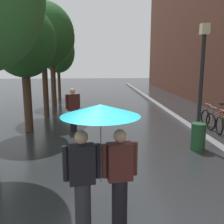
{
  "coord_description": "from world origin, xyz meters",
  "views": [
    {
      "loc": [
        -0.65,
        -3.52,
        2.68
      ],
      "look_at": [
        -0.24,
        3.19,
        1.35
      ],
      "focal_mm": 40.2,
      "sensor_mm": 36.0,
      "label": 1
    }
  ],
  "objects_px": {
    "couple_under_umbrella": "(101,145)",
    "pedestrian_walking_midground": "(73,109)",
    "parked_bicycle_5": "(222,120)",
    "parked_bicycle_6": "(216,117)",
    "street_lamp_post": "(202,76)",
    "street_tree_2": "(43,35)",
    "street_tree_3": "(51,38)",
    "litter_bin": "(198,137)",
    "street_tree_4": "(58,52)",
    "street_tree_1": "(24,42)"
  },
  "relations": [
    {
      "from": "street_tree_4",
      "to": "couple_under_umbrella",
      "type": "xyz_separation_m",
      "value": [
        2.94,
        -15.84,
        -2.02
      ]
    },
    {
      "from": "parked_bicycle_6",
      "to": "street_lamp_post",
      "type": "relative_size",
      "value": 0.3
    },
    {
      "from": "street_tree_4",
      "to": "parked_bicycle_5",
      "type": "xyz_separation_m",
      "value": [
        7.96,
        -9.96,
        -3.07
      ]
    },
    {
      "from": "street_tree_2",
      "to": "pedestrian_walking_midground",
      "type": "distance_m",
      "value": 4.54
    },
    {
      "from": "street_tree_3",
      "to": "street_lamp_post",
      "type": "relative_size",
      "value": 1.53
    },
    {
      "from": "street_tree_2",
      "to": "street_tree_4",
      "type": "bearing_deg",
      "value": 92.77
    },
    {
      "from": "parked_bicycle_5",
      "to": "litter_bin",
      "type": "height_order",
      "value": "parked_bicycle_5"
    },
    {
      "from": "parked_bicycle_5",
      "to": "parked_bicycle_6",
      "type": "bearing_deg",
      "value": 82.08
    },
    {
      "from": "couple_under_umbrella",
      "to": "street_lamp_post",
      "type": "relative_size",
      "value": 0.54
    },
    {
      "from": "parked_bicycle_6",
      "to": "pedestrian_walking_midground",
      "type": "xyz_separation_m",
      "value": [
        -6.11,
        -0.63,
        0.53
      ]
    },
    {
      "from": "street_tree_3",
      "to": "pedestrian_walking_midground",
      "type": "distance_m",
      "value": 7.51
    },
    {
      "from": "street_tree_2",
      "to": "litter_bin",
      "type": "distance_m",
      "value": 8.57
    },
    {
      "from": "street_tree_1",
      "to": "pedestrian_walking_midground",
      "type": "relative_size",
      "value": 2.8
    },
    {
      "from": "street_tree_3",
      "to": "street_lamp_post",
      "type": "height_order",
      "value": "street_tree_3"
    },
    {
      "from": "street_lamp_post",
      "to": "parked_bicycle_6",
      "type": "bearing_deg",
      "value": 54.42
    },
    {
      "from": "street_lamp_post",
      "to": "litter_bin",
      "type": "height_order",
      "value": "street_lamp_post"
    },
    {
      "from": "pedestrian_walking_midground",
      "to": "street_lamp_post",
      "type": "bearing_deg",
      "value": -26.29
    },
    {
      "from": "couple_under_umbrella",
      "to": "pedestrian_walking_midground",
      "type": "relative_size",
      "value": 1.21
    },
    {
      "from": "street_tree_2",
      "to": "parked_bicycle_5",
      "type": "relative_size",
      "value": 4.84
    },
    {
      "from": "street_tree_1",
      "to": "street_lamp_post",
      "type": "distance_m",
      "value": 6.4
    },
    {
      "from": "street_tree_1",
      "to": "couple_under_umbrella",
      "type": "bearing_deg",
      "value": -65.69
    },
    {
      "from": "street_tree_2",
      "to": "pedestrian_walking_midground",
      "type": "relative_size",
      "value": 3.25
    },
    {
      "from": "street_tree_1",
      "to": "parked_bicycle_5",
      "type": "distance_m",
      "value": 8.32
    },
    {
      "from": "couple_under_umbrella",
      "to": "street_tree_3",
      "type": "bearing_deg",
      "value": 102.66
    },
    {
      "from": "street_tree_4",
      "to": "parked_bicycle_5",
      "type": "bearing_deg",
      "value": -51.4
    },
    {
      "from": "street_tree_4",
      "to": "street_lamp_post",
      "type": "distance_m",
      "value": 13.46
    },
    {
      "from": "parked_bicycle_5",
      "to": "parked_bicycle_6",
      "type": "xyz_separation_m",
      "value": [
        0.1,
        0.73,
        0.0
      ]
    },
    {
      "from": "pedestrian_walking_midground",
      "to": "street_tree_3",
      "type": "bearing_deg",
      "value": 105.53
    },
    {
      "from": "parked_bicycle_6",
      "to": "street_tree_1",
      "type": "bearing_deg",
      "value": -175.88
    },
    {
      "from": "street_tree_3",
      "to": "street_tree_4",
      "type": "distance_m",
      "value": 3.41
    },
    {
      "from": "parked_bicycle_6",
      "to": "pedestrian_walking_midground",
      "type": "bearing_deg",
      "value": -174.16
    },
    {
      "from": "street_tree_1",
      "to": "couple_under_umbrella",
      "type": "distance_m",
      "value": 6.92
    },
    {
      "from": "parked_bicycle_6",
      "to": "street_tree_3",
      "type": "bearing_deg",
      "value": 143.35
    },
    {
      "from": "couple_under_umbrella",
      "to": "parked_bicycle_6",
      "type": "bearing_deg",
      "value": 52.23
    },
    {
      "from": "couple_under_umbrella",
      "to": "pedestrian_walking_midground",
      "type": "distance_m",
      "value": 6.09
    },
    {
      "from": "parked_bicycle_5",
      "to": "street_lamp_post",
      "type": "height_order",
      "value": "street_lamp_post"
    },
    {
      "from": "parked_bicycle_5",
      "to": "pedestrian_walking_midground",
      "type": "xyz_separation_m",
      "value": [
        -6.01,
        0.11,
        0.53
      ]
    },
    {
      "from": "street_tree_2",
      "to": "street_tree_3",
      "type": "height_order",
      "value": "street_tree_3"
    },
    {
      "from": "street_tree_3",
      "to": "litter_bin",
      "type": "bearing_deg",
      "value": -56.76
    },
    {
      "from": "street_tree_3",
      "to": "street_lamp_post",
      "type": "distance_m",
      "value": 10.65
    },
    {
      "from": "street_tree_3",
      "to": "parked_bicycle_6",
      "type": "bearing_deg",
      "value": -36.65
    },
    {
      "from": "street_tree_3",
      "to": "couple_under_umbrella",
      "type": "distance_m",
      "value": 13.1
    },
    {
      "from": "parked_bicycle_6",
      "to": "pedestrian_walking_midground",
      "type": "distance_m",
      "value": 6.17
    },
    {
      "from": "parked_bicycle_6",
      "to": "street_tree_2",
      "type": "bearing_deg",
      "value": 163.34
    },
    {
      "from": "street_lamp_post",
      "to": "parked_bicycle_5",
      "type": "bearing_deg",
      "value": 47.03
    },
    {
      "from": "parked_bicycle_6",
      "to": "litter_bin",
      "type": "xyz_separation_m",
      "value": [
        -2.06,
        -3.06,
        0.05
      ]
    },
    {
      "from": "parked_bicycle_5",
      "to": "street_lamp_post",
      "type": "distance_m",
      "value": 3.28
    },
    {
      "from": "street_tree_2",
      "to": "couple_under_umbrella",
      "type": "bearing_deg",
      "value": -73.72
    },
    {
      "from": "street_tree_4",
      "to": "parked_bicycle_6",
      "type": "xyz_separation_m",
      "value": [
        8.06,
        -9.23,
        -3.07
      ]
    },
    {
      "from": "street_tree_4",
      "to": "street_tree_3",
      "type": "bearing_deg",
      "value": -87.76
    }
  ]
}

